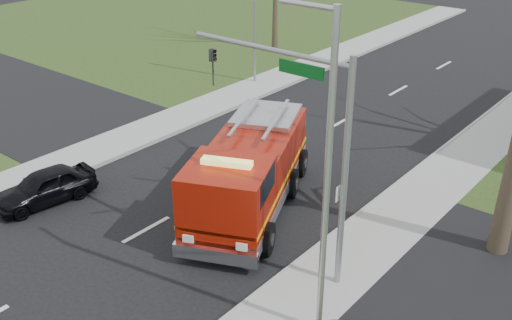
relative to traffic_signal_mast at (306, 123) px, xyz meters
The scene contains 8 objects.
ground 7.18m from the traffic_signal_mast, 163.94° to the right, with size 120.00×120.00×0.00m, color black.
sidewalk_right 4.97m from the traffic_signal_mast, 56.58° to the right, with size 2.40×80.00×0.15m, color gray.
sidewalk_left 12.41m from the traffic_signal_mast, behind, with size 2.40×80.00×0.15m, color gray.
traffic_signal_mast is the anchor object (origin of this frame).
streetlight_pole 2.78m from the traffic_signal_mast, 46.02° to the right, with size 1.48×0.16×8.40m.
utility_pole_far 17.38m from the traffic_signal_mast, 133.85° to the left, with size 0.14×0.14×7.00m, color gray.
fire_engine 5.08m from the traffic_signal_mast, 153.66° to the left, with size 5.44×7.95×3.05m.
parked_car_maroon 10.56m from the traffic_signal_mast, 165.12° to the right, with size 1.46×3.64×1.24m, color black.
Camera 1 is at (13.51, -10.78, 10.78)m, focal length 42.00 mm.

